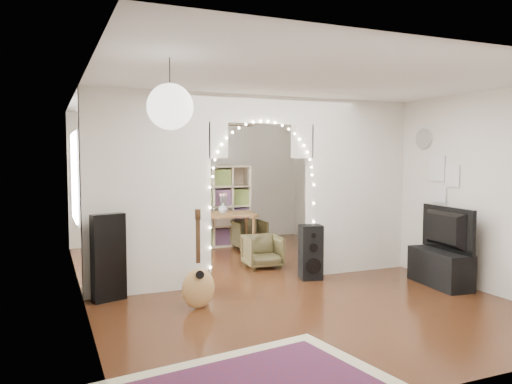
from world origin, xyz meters
name	(u,v)px	position (x,y,z in m)	size (l,w,h in m)	color
floor	(261,280)	(0.00, 0.00, 0.00)	(7.50, 7.50, 0.00)	black
ceiling	(261,96)	(0.00, 0.00, 2.70)	(5.00, 7.50, 0.02)	white
wall_back	(191,179)	(0.00, 3.75, 1.35)	(5.00, 0.02, 2.70)	silver
wall_front	(454,217)	(0.00, -3.75, 1.35)	(5.00, 0.02, 2.70)	silver
wall_left	(80,194)	(-2.50, 0.00, 1.35)	(0.02, 7.50, 2.70)	silver
wall_right	(399,185)	(2.50, 0.00, 1.35)	(0.02, 7.50, 2.70)	silver
divider_wall	(261,184)	(0.00, 0.00, 1.42)	(5.00, 0.20, 2.70)	silver
fairy_lights	(264,176)	(0.00, -0.13, 1.55)	(1.64, 0.04, 1.60)	#FFEABF
window	(75,177)	(-2.47, 1.80, 1.50)	(0.04, 1.20, 1.40)	white
wall_clock	(424,139)	(2.48, -0.60, 2.10)	(0.31, 0.31, 0.03)	white
picture_frames	(442,179)	(2.48, -1.00, 1.50)	(0.02, 0.50, 0.70)	white
paper_lantern	(170,107)	(-1.90, -2.40, 2.25)	(0.40, 0.40, 0.40)	white
ceiling_fan	(217,125)	(0.00, 2.00, 2.40)	(1.10, 1.10, 0.30)	gold
guitar_case	(109,258)	(-2.20, -0.25, 0.55)	(0.42, 0.14, 1.11)	black
acoustic_guitar	(198,272)	(-1.25, -1.00, 0.44)	(0.41, 0.15, 1.02)	#B58B48
tabby_cat	(203,281)	(-0.97, -0.27, 0.14)	(0.24, 0.51, 0.33)	brown
floor_speaker	(311,252)	(0.70, -0.25, 0.40)	(0.36, 0.33, 0.81)	black
media_console	(440,268)	(2.20, -1.30, 0.25)	(0.40, 1.00, 0.50)	black
tv	(441,229)	(2.20, -1.30, 0.81)	(1.07, 0.14, 0.62)	black
bookcase	(211,206)	(0.18, 2.89, 0.82)	(1.61, 0.41, 1.65)	beige
dining_table	(223,217)	(0.20, 2.25, 0.68)	(1.32, 0.99, 0.76)	brown
flower_vase	(223,208)	(0.20, 2.25, 0.85)	(0.18, 0.18, 0.19)	white
dining_chair_left	(263,251)	(0.36, 0.74, 0.27)	(0.57, 0.59, 0.54)	#484124
dining_chair_right	(249,234)	(0.80, 2.43, 0.28)	(0.61, 0.62, 0.57)	#484124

